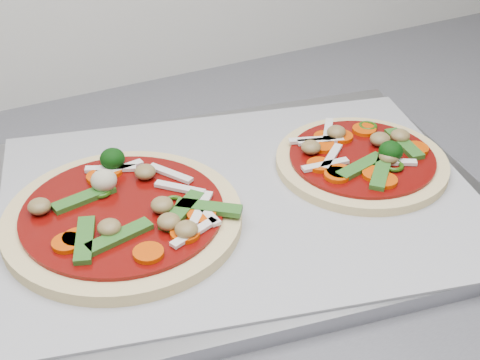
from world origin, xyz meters
name	(u,v)px	position (x,y,z in m)	size (l,w,h in m)	color
baking_tray	(240,204)	(0.48, 1.29, 0.91)	(0.46, 0.34, 0.01)	#9D9DA2
parchment	(240,197)	(0.48, 1.29, 0.92)	(0.44, 0.32, 0.00)	#A5A5AB
pizza_left	(124,215)	(0.37, 1.30, 0.93)	(0.29, 0.29, 0.04)	#DCC77C
pizza_right	(362,159)	(0.62, 1.28, 0.93)	(0.23, 0.23, 0.03)	#DCC77C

